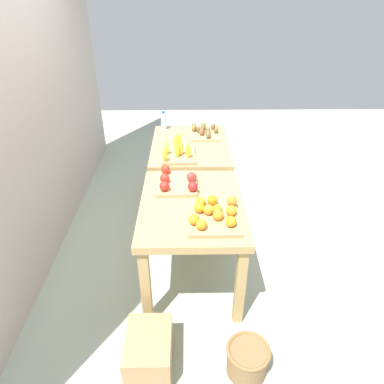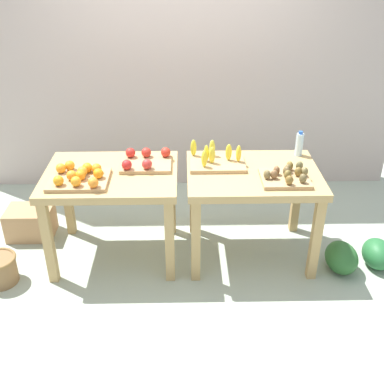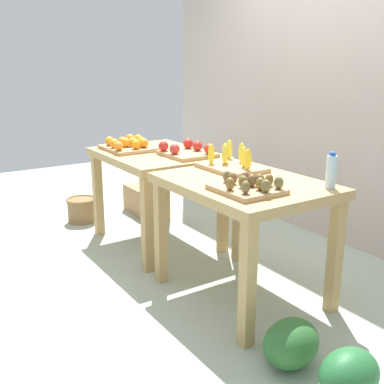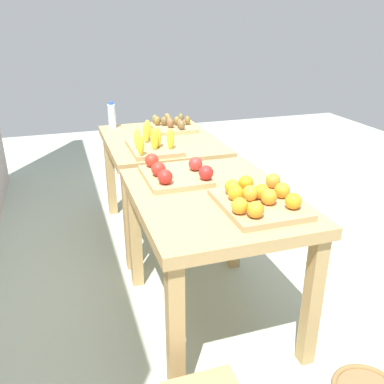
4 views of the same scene
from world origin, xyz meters
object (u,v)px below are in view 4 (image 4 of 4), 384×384
object	(u,v)px
banana_crate	(153,144)
watermelon_pile	(164,177)
display_table_left	(213,214)
kiwi_bin	(172,125)
water_bottle	(112,116)
orange_bin	(258,199)
apple_bin	(175,173)
display_table_right	(161,153)

from	to	relation	value
banana_crate	watermelon_pile	distance (m)	1.40
display_table_left	watermelon_pile	bearing A→B (deg)	-6.83
kiwi_bin	water_bottle	xyz separation A→B (m)	(0.19, 0.45, 0.06)
kiwi_bin	water_bottle	bearing A→B (deg)	67.03
display_table_left	orange_bin	size ratio (longest dim) A/B	2.36
apple_bin	kiwi_bin	world-z (taller)	apple_bin
display_table_right	banana_crate	distance (m)	0.35
orange_bin	water_bottle	world-z (taller)	water_bottle
display_table_right	banana_crate	world-z (taller)	banana_crate
orange_bin	watermelon_pile	xyz separation A→B (m)	(2.19, -0.09, -0.70)
display_table_left	apple_bin	bearing A→B (deg)	25.78
orange_bin	banana_crate	size ratio (longest dim) A/B	1.00
display_table_right	kiwi_bin	size ratio (longest dim) A/B	2.85
orange_bin	water_bottle	size ratio (longest dim) A/B	2.07
apple_bin	banana_crate	distance (m)	0.57
orange_bin	apple_bin	bearing A→B (deg)	30.30
display_table_left	water_bottle	world-z (taller)	water_bottle
display_table_right	banana_crate	bearing A→B (deg)	156.82
display_table_left	display_table_right	distance (m)	1.12
water_bottle	kiwi_bin	bearing A→B (deg)	-112.97
display_table_left	display_table_right	xyz separation A→B (m)	(1.12, 0.00, 0.00)
apple_bin	watermelon_pile	xyz separation A→B (m)	(1.72, -0.37, -0.69)
display_table_right	display_table_left	bearing A→B (deg)	180.00
orange_bin	apple_bin	size ratio (longest dim) A/B	1.08
banana_crate	apple_bin	bearing A→B (deg)	179.52
water_bottle	watermelon_pile	xyz separation A→B (m)	(0.45, -0.53, -0.76)
display_table_right	apple_bin	xyz separation A→B (m)	(-0.86, 0.13, 0.15)
water_bottle	orange_bin	bearing A→B (deg)	-165.71
water_bottle	banana_crate	bearing A→B (deg)	-166.19
watermelon_pile	apple_bin	bearing A→B (deg)	168.02
display_table_left	kiwi_bin	size ratio (longest dim) A/B	2.85
display_table_right	apple_bin	bearing A→B (deg)	171.52
display_table_right	watermelon_pile	world-z (taller)	display_table_right
display_table_left	kiwi_bin	distance (m)	1.36
apple_bin	banana_crate	world-z (taller)	banana_crate
banana_crate	kiwi_bin	xyz separation A→B (m)	(0.51, -0.28, -0.01)
banana_crate	orange_bin	bearing A→B (deg)	-165.39
apple_bin	water_bottle	distance (m)	1.28
display_table_left	banana_crate	world-z (taller)	banana_crate
water_bottle	apple_bin	bearing A→B (deg)	-172.47
water_bottle	watermelon_pile	world-z (taller)	water_bottle
apple_bin	orange_bin	bearing A→B (deg)	-149.70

